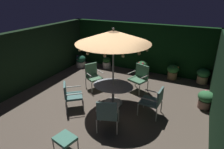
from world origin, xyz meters
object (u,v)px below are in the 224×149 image
object	(u,v)px
potted_plant_back_left	(81,61)
patio_dining_table	(113,90)
patio_chair_north	(154,100)
potted_plant_back_center	(142,68)
potted_plant_right_near	(107,62)
potted_plant_left_far	(206,99)
patio_chair_southeast	(71,94)
ottoman_footrest	(65,139)
potted_plant_front_corner	(173,71)
potted_plant_left_near	(203,75)
patio_umbrella	(113,37)
patio_chair_east	(93,75)
patio_chair_northeast	(140,76)
patio_chair_south	(107,113)

from	to	relation	value
potted_plant_back_left	patio_dining_table	bearing A→B (deg)	-39.30
patio_chair_north	potted_plant_back_center	size ratio (longest dim) A/B	1.34
potted_plant_back_center	potted_plant_right_near	size ratio (longest dim) A/B	1.27
patio_chair_north	potted_plant_left_far	world-z (taller)	patio_chair_north
patio_chair_north	patio_chair_southeast	xyz separation A→B (m)	(-2.55, -0.81, -0.01)
ottoman_footrest	potted_plant_front_corner	size ratio (longest dim) A/B	0.87
potted_plant_back_center	patio_chair_north	bearing A→B (deg)	-66.35
potted_plant_left_far	potted_plant_left_near	world-z (taller)	potted_plant_left_near
potted_plant_back_left	patio_chair_north	bearing A→B (deg)	-30.01
patio_umbrella	potted_plant_back_left	world-z (taller)	patio_umbrella
patio_chair_southeast	potted_plant_back_center	xyz separation A→B (m)	(1.28, 3.72, -0.18)
patio_chair_east	patio_chair_northeast	bearing A→B (deg)	19.78
patio_chair_south	ottoman_footrest	size ratio (longest dim) A/B	1.78
patio_umbrella	patio_dining_table	bearing A→B (deg)	-148.28
potted_plant_front_corner	potted_plant_left_near	distance (m)	1.25
patio_chair_east	potted_plant_back_center	distance (m)	2.53
patio_dining_table	ottoman_footrest	world-z (taller)	patio_dining_table
patio_umbrella	patio_chair_northeast	xyz separation A→B (m)	(0.50, 1.35, -1.77)
patio_chair_northeast	ottoman_footrest	xyz separation A→B (m)	(-0.60, -3.84, -0.24)
patio_dining_table	ottoman_footrest	distance (m)	2.49
potted_plant_right_near	patio_chair_southeast	bearing A→B (deg)	-79.99
potted_plant_front_corner	potted_plant_right_near	bearing A→B (deg)	-179.09
patio_umbrella	patio_chair_south	distance (m)	2.29
patio_chair_southeast	potted_plant_back_center	bearing A→B (deg)	71.05
patio_chair_north	potted_plant_back_left	size ratio (longest dim) A/B	1.59
patio_chair_north	patio_chair_south	distance (m)	1.59
patio_chair_south	ottoman_footrest	distance (m)	1.28
patio_chair_northeast	potted_plant_left_near	distance (m)	2.90
potted_plant_back_left	potted_plant_back_center	xyz separation A→B (m)	(3.26, 0.29, 0.06)
potted_plant_front_corner	patio_chair_northeast	bearing A→B (deg)	-121.07
potted_plant_left_far	potted_plant_back_left	xyz separation A→B (m)	(-6.01, 1.45, -0.03)
potted_plant_right_near	ottoman_footrest	bearing A→B (deg)	-72.70
patio_chair_north	patio_dining_table	bearing A→B (deg)	176.67
potted_plant_back_center	potted_plant_front_corner	distance (m)	1.37
potted_plant_back_left	potted_plant_right_near	xyz separation A→B (m)	(1.30, 0.45, -0.02)
patio_chair_northeast	potted_plant_right_near	bearing A→B (deg)	144.55
patio_chair_east	potted_plant_left_far	distance (m)	4.18
ottoman_footrest	potted_plant_back_left	bearing A→B (deg)	120.88
patio_chair_north	potted_plant_back_left	xyz separation A→B (m)	(-4.53, 2.62, -0.24)
patio_chair_south	potted_plant_left_near	world-z (taller)	patio_chair_south
patio_chair_south	potted_plant_back_center	world-z (taller)	patio_chair_south
patio_chair_east	patio_chair_southeast	size ratio (longest dim) A/B	1.10
potted_plant_left_near	potted_plant_right_near	distance (m)	4.57
potted_plant_left_far	patio_chair_northeast	bearing A→B (deg)	173.62
patio_umbrella	patio_chair_north	xyz separation A→B (m)	(1.44, -0.08, -1.81)
patio_chair_northeast	patio_chair_southeast	xyz separation A→B (m)	(-1.62, -2.25, -0.06)
potted_plant_front_corner	potted_plant_right_near	distance (m)	3.32
potted_plant_left_far	potted_plant_right_near	size ratio (longest dim) A/B	1.10
patio_chair_south	potted_plant_front_corner	world-z (taller)	patio_chair_south
patio_umbrella	patio_chair_east	xyz separation A→B (m)	(-1.24, 0.72, -1.78)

